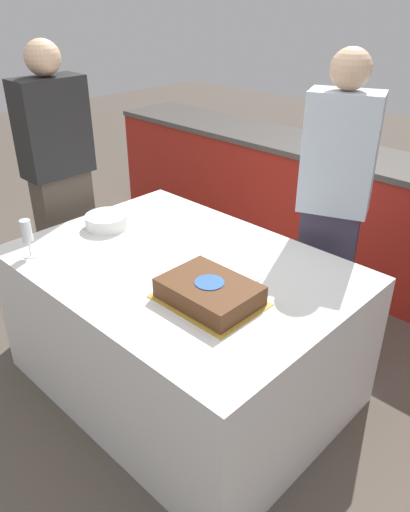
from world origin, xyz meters
name	(u,v)px	position (x,y,z in m)	size (l,w,h in m)	color
ground_plane	(184,381)	(0.00, 0.00, 0.00)	(14.00, 14.00, 0.00)	brown
back_counter	(349,217)	(0.00, 1.66, 0.46)	(4.40, 0.58, 0.92)	#A82319
dining_table	(182,326)	(0.00, 0.00, 0.37)	(1.62, 1.17, 0.75)	white
cake	(209,292)	(0.32, -0.14, 0.79)	(0.43, 0.33, 0.09)	gold
plate_stack	(107,221)	(-0.59, 0.00, 0.78)	(0.23, 0.23, 0.07)	white
wine_glass	(27,232)	(-0.58, -0.46, 0.88)	(0.07, 0.07, 0.19)	white
side_plate_near_cake	(246,273)	(0.29, 0.14, 0.75)	(0.17, 0.17, 0.00)	white
person_cutting_cake	(332,210)	(0.32, 0.80, 0.88)	(0.40, 0.32, 1.68)	#383347
person_seated_left	(61,186)	(-1.03, 0.00, 0.87)	(0.20, 0.39, 1.68)	#4C4238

